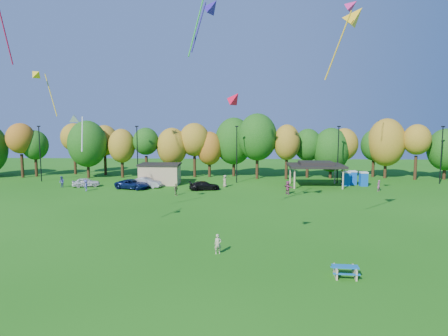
{
  "coord_description": "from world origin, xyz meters",
  "views": [
    {
      "loc": [
        2.47,
        -23.42,
        9.98
      ],
      "look_at": [
        1.31,
        6.0,
        6.45
      ],
      "focal_mm": 32.0,
      "sensor_mm": 36.0,
      "label": 1
    }
  ],
  "objects_px": {
    "picnic_table": "(345,271)",
    "car_d": "(204,186)",
    "porta_potties": "(354,178)",
    "car_b": "(146,183)",
    "car_c": "(132,184)",
    "kite_flyer": "(218,244)",
    "car_a": "(86,182)"
  },
  "relations": [
    {
      "from": "picnic_table",
      "to": "car_a",
      "type": "distance_m",
      "value": 45.03
    },
    {
      "from": "kite_flyer",
      "to": "car_a",
      "type": "xyz_separation_m",
      "value": [
        -21.52,
        29.54,
        -0.07
      ]
    },
    {
      "from": "picnic_table",
      "to": "car_b",
      "type": "xyz_separation_m",
      "value": [
        -20.68,
        33.36,
        0.33
      ]
    },
    {
      "from": "car_c",
      "to": "car_d",
      "type": "xyz_separation_m",
      "value": [
        10.58,
        -0.5,
        -0.06
      ]
    },
    {
      "from": "porta_potties",
      "to": "car_b",
      "type": "relative_size",
      "value": 0.82
    },
    {
      "from": "porta_potties",
      "to": "car_a",
      "type": "bearing_deg",
      "value": -175.93
    },
    {
      "from": "picnic_table",
      "to": "car_c",
      "type": "relative_size",
      "value": 0.35
    },
    {
      "from": "car_c",
      "to": "car_b",
      "type": "bearing_deg",
      "value": -35.86
    },
    {
      "from": "picnic_table",
      "to": "kite_flyer",
      "type": "distance_m",
      "value": 9.34
    },
    {
      "from": "car_c",
      "to": "car_d",
      "type": "bearing_deg",
      "value": -75.29
    },
    {
      "from": "picnic_table",
      "to": "car_d",
      "type": "distance_m",
      "value": 33.73
    },
    {
      "from": "porta_potties",
      "to": "car_d",
      "type": "distance_m",
      "value": 23.17
    },
    {
      "from": "car_d",
      "to": "porta_potties",
      "type": "bearing_deg",
      "value": -92.6
    },
    {
      "from": "porta_potties",
      "to": "picnic_table",
      "type": "xyz_separation_m",
      "value": [
        -10.8,
        -36.57,
        -0.68
      ]
    },
    {
      "from": "porta_potties",
      "to": "picnic_table",
      "type": "distance_m",
      "value": 38.13
    },
    {
      "from": "porta_potties",
      "to": "picnic_table",
      "type": "bearing_deg",
      "value": -106.45
    },
    {
      "from": "kite_flyer",
      "to": "car_b",
      "type": "relative_size",
      "value": 0.33
    },
    {
      "from": "picnic_table",
      "to": "car_a",
      "type": "xyz_separation_m",
      "value": [
        -29.9,
        33.67,
        0.26
      ]
    },
    {
      "from": "porta_potties",
      "to": "car_c",
      "type": "bearing_deg",
      "value": -172.31
    },
    {
      "from": "kite_flyer",
      "to": "car_c",
      "type": "xyz_separation_m",
      "value": [
        -14.03,
        27.96,
        -0.05
      ]
    },
    {
      "from": "car_b",
      "to": "kite_flyer",
      "type": "bearing_deg",
      "value": -148.41
    },
    {
      "from": "porta_potties",
      "to": "car_a",
      "type": "xyz_separation_m",
      "value": [
        -40.7,
        -2.9,
        -0.42
      ]
    },
    {
      "from": "car_a",
      "to": "car_c",
      "type": "relative_size",
      "value": 0.79
    },
    {
      "from": "car_b",
      "to": "car_c",
      "type": "height_order",
      "value": "car_b"
    },
    {
      "from": "picnic_table",
      "to": "kite_flyer",
      "type": "xyz_separation_m",
      "value": [
        -8.38,
        4.13,
        0.33
      ]
    },
    {
      "from": "picnic_table",
      "to": "car_b",
      "type": "relative_size",
      "value": 0.39
    },
    {
      "from": "car_a",
      "to": "car_c",
      "type": "distance_m",
      "value": 7.66
    },
    {
      "from": "porta_potties",
      "to": "kite_flyer",
      "type": "xyz_separation_m",
      "value": [
        -19.17,
        -32.44,
        -0.35
      ]
    },
    {
      "from": "porta_potties",
      "to": "kite_flyer",
      "type": "distance_m",
      "value": 37.68
    },
    {
      "from": "picnic_table",
      "to": "car_b",
      "type": "distance_m",
      "value": 39.26
    },
    {
      "from": "porta_potties",
      "to": "car_d",
      "type": "height_order",
      "value": "porta_potties"
    },
    {
      "from": "car_a",
      "to": "car_c",
      "type": "xyz_separation_m",
      "value": [
        7.5,
        -1.59,
        0.02
      ]
    }
  ]
}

